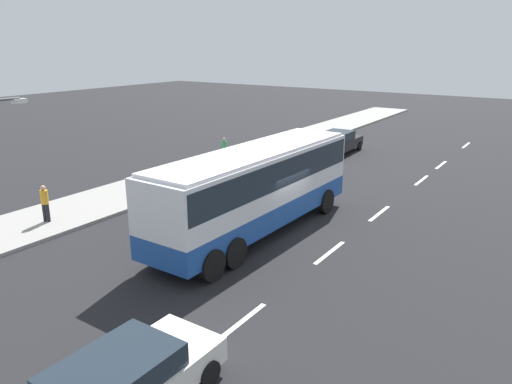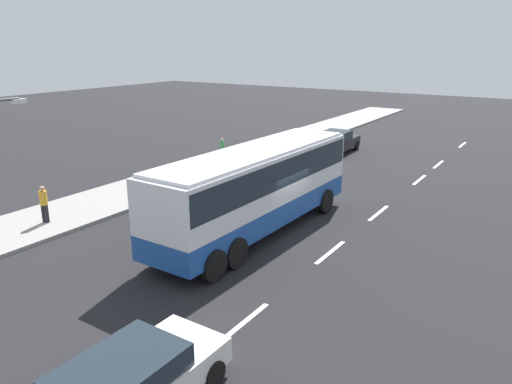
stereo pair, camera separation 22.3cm
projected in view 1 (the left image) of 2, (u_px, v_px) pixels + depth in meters
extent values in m
plane|color=black|center=(275.00, 230.00, 20.30)|extent=(120.00, 120.00, 0.00)
cube|color=gray|center=(128.00, 193.00, 24.95)|extent=(80.00, 4.00, 0.15)
cube|color=white|center=(241.00, 322.00, 13.57)|extent=(2.40, 0.16, 0.01)
cube|color=white|center=(330.00, 252.00, 18.09)|extent=(2.40, 0.16, 0.01)
cube|color=white|center=(379.00, 213.00, 22.23)|extent=(2.40, 0.16, 0.01)
cube|color=white|center=(421.00, 180.00, 27.59)|extent=(2.40, 0.16, 0.01)
cube|color=white|center=(441.00, 165.00, 31.05)|extent=(2.40, 0.16, 0.01)
cube|color=white|center=(466.00, 145.00, 37.00)|extent=(2.40, 0.16, 0.01)
cube|color=#1E4C9E|center=(256.00, 210.00, 19.67)|extent=(10.94, 2.69, 0.88)
cube|color=silver|center=(256.00, 176.00, 19.26)|extent=(10.94, 2.69, 1.92)
cube|color=#1E2833|center=(256.00, 169.00, 19.18)|extent=(10.72, 2.71, 1.06)
cube|color=#1E2833|center=(320.00, 150.00, 23.48)|extent=(0.16, 2.31, 1.54)
cube|color=silver|center=(256.00, 151.00, 18.96)|extent=(10.50, 2.53, 0.12)
cylinder|color=black|center=(281.00, 192.00, 23.48)|extent=(1.10, 0.32, 1.10)
cylinder|color=black|center=(326.00, 201.00, 22.17)|extent=(1.10, 0.32, 1.10)
cylinder|color=black|center=(182.00, 237.00, 18.06)|extent=(1.10, 0.32, 1.10)
cylinder|color=black|center=(234.00, 253.00, 16.75)|extent=(1.10, 0.32, 1.10)
cylinder|color=black|center=(159.00, 248.00, 17.11)|extent=(1.10, 0.32, 1.10)
cylinder|color=black|center=(212.00, 265.00, 15.81)|extent=(1.10, 0.32, 1.10)
cube|color=black|center=(339.00, 144.00, 34.25)|extent=(4.77, 2.00, 0.66)
cube|color=#1E2833|center=(337.00, 136.00, 33.76)|extent=(2.64, 1.79, 0.57)
cylinder|color=black|center=(336.00, 143.00, 36.19)|extent=(0.65, 0.22, 0.64)
cylinder|color=black|center=(359.00, 146.00, 35.28)|extent=(0.65, 0.22, 0.64)
cylinder|color=black|center=(316.00, 151.00, 33.42)|extent=(0.65, 0.22, 0.64)
cylinder|color=black|center=(341.00, 154.00, 32.51)|extent=(0.65, 0.22, 0.64)
cube|color=#1E2833|center=(113.00, 371.00, 9.72)|extent=(2.60, 1.70, 0.52)
cylinder|color=black|center=(153.00, 348.00, 11.91)|extent=(0.64, 0.21, 0.64)
cylinder|color=black|center=(209.00, 374.00, 10.97)|extent=(0.64, 0.21, 0.64)
cylinder|color=black|center=(48.00, 213.00, 20.70)|extent=(0.14, 0.14, 0.79)
cylinder|color=black|center=(44.00, 213.00, 20.71)|extent=(0.14, 0.14, 0.79)
cylinder|color=gold|center=(44.00, 197.00, 20.50)|extent=(0.32, 0.32, 0.59)
sphere|color=tan|center=(43.00, 188.00, 20.38)|extent=(0.21, 0.21, 0.21)
cylinder|color=brown|center=(225.00, 155.00, 31.36)|extent=(0.14, 0.14, 0.75)
cylinder|color=brown|center=(224.00, 155.00, 31.51)|extent=(0.14, 0.14, 0.75)
cylinder|color=#338C4C|center=(224.00, 145.00, 31.24)|extent=(0.32, 0.32, 0.56)
sphere|color=tan|center=(224.00, 139.00, 31.13)|extent=(0.20, 0.20, 0.20)
cube|color=silver|center=(19.00, 101.00, 17.56)|extent=(0.50, 0.24, 0.16)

